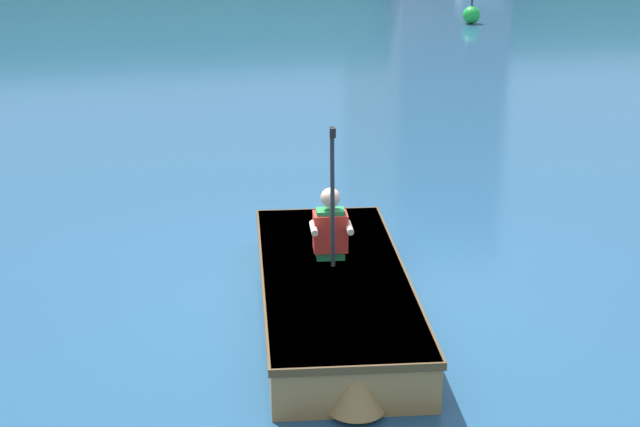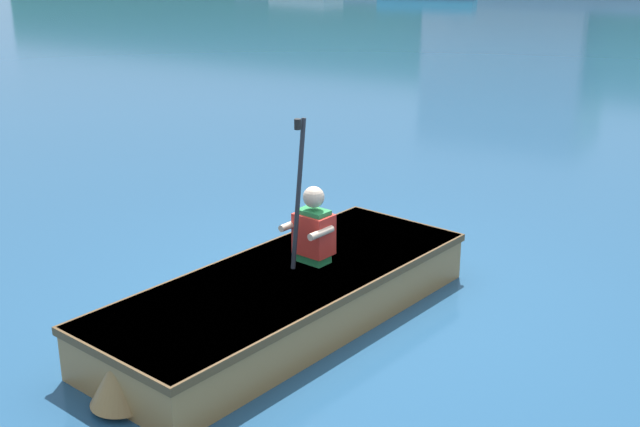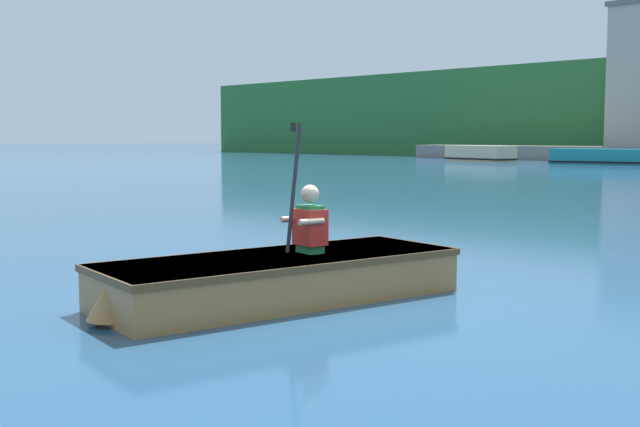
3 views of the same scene
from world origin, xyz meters
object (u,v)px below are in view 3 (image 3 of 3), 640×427
at_px(moored_boat_dock_center_far, 480,154).
at_px(rowboat_foreground, 276,276).
at_px(person_paddler, 309,222).
at_px(moored_boat_dock_west_end, 601,157).

bearing_deg(moored_boat_dock_center_far, rowboat_foreground, -57.82).
bearing_deg(person_paddler, rowboat_foreground, -98.53).
xyz_separation_m(moored_boat_dock_west_end, rowboat_foreground, (14.76, -35.61, -0.16)).
relative_size(moored_boat_dock_west_end, person_paddler, 4.45).
xyz_separation_m(rowboat_foreground, person_paddler, (0.05, 0.36, 0.46)).
bearing_deg(moored_boat_dock_west_end, person_paddler, -67.21).
relative_size(moored_boat_dock_west_end, moored_boat_dock_center_far, 1.09).
relative_size(rowboat_foreground, person_paddler, 2.95).
height_order(moored_boat_dock_center_far, person_paddler, person_paddler).
bearing_deg(rowboat_foreground, person_paddler, 81.47).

